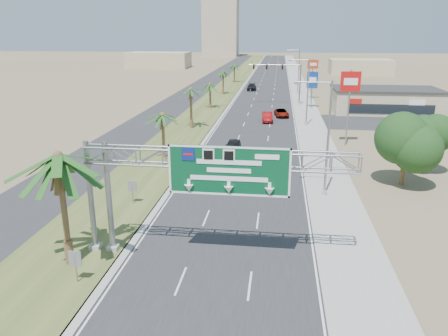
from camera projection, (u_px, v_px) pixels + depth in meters
name	position (u px, v px, depth m)	size (l,w,h in m)	color
road	(268.00, 83.00, 122.53)	(12.00, 300.00, 0.02)	#28282B
sidewalk_right	(298.00, 83.00, 121.51)	(4.00, 300.00, 0.10)	#9E9B93
median_grass	(232.00, 82.00, 123.71)	(7.00, 300.00, 0.12)	#405124
opposing_road	(208.00, 82.00, 124.56)	(8.00, 300.00, 0.02)	#28282B
sign_gantry	(204.00, 167.00, 26.09)	(16.75, 1.24, 7.50)	gray
palm_near	(58.00, 157.00, 24.98)	(5.70, 5.70, 8.35)	brown
palm_row_b	(162.00, 116.00, 48.34)	(3.99, 3.99, 5.95)	brown
palm_row_c	(191.00, 90.00, 63.27)	(3.99, 3.99, 6.75)	brown
palm_row_d	(210.00, 85.00, 80.68)	(3.99, 3.99, 5.45)	brown
palm_row_e	(223.00, 72.00, 98.47)	(3.99, 3.99, 6.15)	brown
palm_row_f	(234.00, 66.00, 122.26)	(3.99, 3.99, 5.75)	brown
streetlight_near	(325.00, 144.00, 36.94)	(3.27, 0.44, 10.00)	gray
streetlight_mid	(306.00, 95.00, 65.34)	(3.27, 0.44, 10.00)	gray
streetlight_far	(298.00, 73.00, 99.43)	(3.27, 0.44, 10.00)	gray
signal_mast	(290.00, 80.00, 84.46)	(10.28, 0.71, 8.00)	gray
store_building	(385.00, 101.00, 77.66)	(18.00, 10.00, 4.00)	tan
oak_near	(407.00, 138.00, 39.86)	(4.50, 4.50, 6.80)	brown
oak_far	(426.00, 136.00, 43.50)	(3.50, 3.50, 5.60)	brown
median_signback_a	(75.00, 261.00, 24.55)	(0.75, 0.08, 2.08)	gray
median_signback_b	(132.00, 188.00, 36.00)	(0.75, 0.08, 2.08)	gray
tower_distant	(221.00, 25.00, 253.69)	(20.00, 16.00, 35.00)	tan
building_distant_left	(159.00, 60.00, 174.35)	(24.00, 14.00, 6.00)	tan
building_distant_right	(360.00, 67.00, 146.63)	(20.00, 12.00, 5.00)	tan
car_left_lane	(233.00, 146.00, 52.26)	(1.71, 4.25, 1.45)	black
car_mid_lane	(267.00, 117.00, 69.76)	(1.60, 4.58, 1.51)	maroon
car_right_lane	(282.00, 113.00, 73.81)	(2.12, 4.60, 1.28)	gray
car_far	(252.00, 87.00, 107.29)	(2.17, 5.33, 1.55)	black
pole_sign_red_near	(350.00, 86.00, 53.15)	(2.42, 0.56, 9.41)	gray
pole_sign_blue	(312.00, 81.00, 80.73)	(2.02, 0.58, 6.96)	gray
pole_sign_red_far	(313.00, 68.00, 90.86)	(2.21, 0.45, 8.42)	gray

